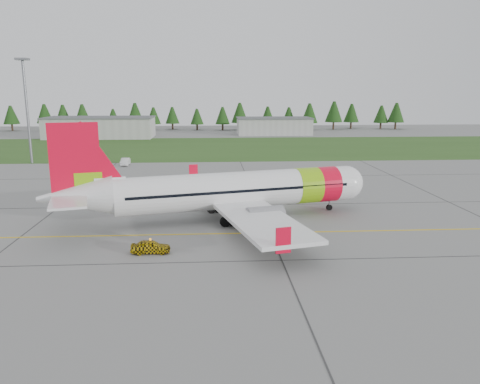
{
  "coord_description": "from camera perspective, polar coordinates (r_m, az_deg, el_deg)",
  "views": [
    {
      "loc": [
        4.07,
        -37.6,
        14.22
      ],
      "look_at": [
        7.08,
        10.97,
        3.67
      ],
      "focal_mm": 35.0,
      "sensor_mm": 36.0,
      "label": 1
    }
  ],
  "objects": [
    {
      "name": "ground",
      "position": [
        40.41,
        -9.2,
        -8.54
      ],
      "size": [
        320.0,
        320.0,
        0.0
      ],
      "primitive_type": "plane",
      "color": "gray",
      "rests_on": "ground"
    },
    {
      "name": "aircraft",
      "position": [
        52.56,
        -1.14,
        0.15
      ],
      "size": [
        36.33,
        34.16,
        11.19
      ],
      "rotation": [
        0.0,
        0.0,
        0.25
      ],
      "color": "white",
      "rests_on": "ground"
    },
    {
      "name": "follow_me_car",
      "position": [
        42.43,
        -10.91,
        -5.09
      ],
      "size": [
        1.19,
        1.41,
        3.5
      ],
      "primitive_type": "imported",
      "rotation": [
        0.0,
        0.0,
        1.57
      ],
      "color": "yellow",
      "rests_on": "ground"
    },
    {
      "name": "service_van",
      "position": [
        93.69,
        -13.87,
        4.47
      ],
      "size": [
        1.53,
        1.45,
        4.3
      ],
      "primitive_type": "imported",
      "rotation": [
        0.0,
        0.0,
        0.03
      ],
      "color": "silver",
      "rests_on": "ground"
    },
    {
      "name": "grass_strip",
      "position": [
        120.51,
        -5.48,
        5.41
      ],
      "size": [
        320.0,
        50.0,
        0.03
      ],
      "primitive_type": "cube",
      "color": "#30561E",
      "rests_on": "ground"
    },
    {
      "name": "taxi_guideline",
      "position": [
        47.94,
        -8.29,
        -5.14
      ],
      "size": [
        120.0,
        0.25,
        0.02
      ],
      "primitive_type": "cube",
      "color": "gold",
      "rests_on": "ground"
    },
    {
      "name": "hangar_west",
      "position": [
        151.9,
        -16.64,
        7.49
      ],
      "size": [
        32.0,
        14.0,
        6.0
      ],
      "primitive_type": "cube",
      "color": "#A8A8A3",
      "rests_on": "ground"
    },
    {
      "name": "hangar_east",
      "position": [
        157.43,
        4.14,
        7.97
      ],
      "size": [
        24.0,
        12.0,
        5.2
      ],
      "primitive_type": "cube",
      "color": "#A8A8A3",
      "rests_on": "ground"
    },
    {
      "name": "floodlight_mast",
      "position": [
        102.27,
        -24.5,
        8.78
      ],
      "size": [
        0.5,
        0.5,
        20.0
      ],
      "primitive_type": "cylinder",
      "color": "slate",
      "rests_on": "ground"
    },
    {
      "name": "treeline",
      "position": [
        175.89,
        -4.93,
        9.18
      ],
      "size": [
        160.0,
        8.0,
        10.0
      ],
      "primitive_type": null,
      "color": "#1C3F14",
      "rests_on": "ground"
    }
  ]
}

